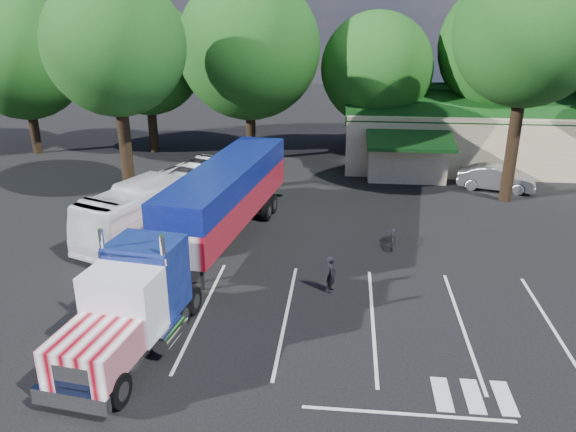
# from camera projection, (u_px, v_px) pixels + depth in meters

# --- Properties ---
(ground) EXTENTS (120.00, 120.00, 0.00)m
(ground) POSITION_uv_depth(u_px,v_px,m) (300.00, 250.00, 26.49)
(ground) COLOR black
(ground) RESTS_ON ground
(event_hall) EXTENTS (24.20, 14.12, 5.55)m
(event_hall) POSITION_uv_depth(u_px,v_px,m) (508.00, 131.00, 40.95)
(event_hall) COLOR beige
(event_hall) RESTS_ON ground
(tree_row_a) EXTENTS (9.00, 9.00, 11.68)m
(tree_row_a) POSITION_uv_depth(u_px,v_px,m) (23.00, 58.00, 41.47)
(tree_row_a) COLOR black
(tree_row_a) RESTS_ON ground
(tree_row_b) EXTENTS (8.40, 8.40, 11.35)m
(tree_row_b) POSITION_uv_depth(u_px,v_px,m) (147.00, 58.00, 41.81)
(tree_row_b) COLOR black
(tree_row_b) RESTS_ON ground
(tree_row_c) EXTENTS (10.00, 10.00, 13.05)m
(tree_row_c) POSITION_uv_depth(u_px,v_px,m) (249.00, 48.00, 39.23)
(tree_row_c) COLOR black
(tree_row_c) RESTS_ON ground
(tree_row_d) EXTENTS (8.00, 8.00, 10.60)m
(tree_row_d) POSITION_uv_depth(u_px,v_px,m) (377.00, 69.00, 40.07)
(tree_row_d) COLOR black
(tree_row_d) RESTS_ON ground
(tree_row_e) EXTENTS (9.60, 9.60, 12.90)m
(tree_row_e) POSITION_uv_depth(u_px,v_px,m) (508.00, 47.00, 39.13)
(tree_row_e) COLOR black
(tree_row_e) RESTS_ON ground
(tree_near_left) EXTENTS (7.60, 7.60, 12.65)m
(tree_near_left) POSITION_uv_depth(u_px,v_px,m) (115.00, 46.00, 29.99)
(tree_near_left) COLOR black
(tree_near_left) RESTS_ON ground
(tree_near_right) EXTENTS (8.00, 8.00, 13.50)m
(tree_near_right) POSITION_uv_depth(u_px,v_px,m) (529.00, 33.00, 29.95)
(tree_near_right) COLOR black
(tree_near_right) RESTS_ON ground
(semi_truck) EXTENTS (5.02, 19.45, 4.04)m
(semi_truck) POSITION_uv_depth(u_px,v_px,m) (208.00, 215.00, 24.44)
(semi_truck) COLOR black
(semi_truck) RESTS_ON ground
(woman) EXTENTS (0.43, 0.60, 1.54)m
(woman) POSITION_uv_depth(u_px,v_px,m) (331.00, 274.00, 22.42)
(woman) COLOR black
(woman) RESTS_ON ground
(bicycle) EXTENTS (0.88, 1.95, 0.99)m
(bicycle) POSITION_uv_depth(u_px,v_px,m) (394.00, 236.00, 26.82)
(bicycle) COLOR black
(bicycle) RESTS_ON ground
(tour_bus) EXTENTS (6.25, 10.75, 2.95)m
(tour_bus) POSITION_uv_depth(u_px,v_px,m) (165.00, 203.00, 28.39)
(tour_bus) COLOR white
(tour_bus) RESTS_ON ground
(silver_sedan) EXTENTS (4.87, 2.73, 1.52)m
(silver_sedan) POSITION_uv_depth(u_px,v_px,m) (496.00, 178.00, 34.89)
(silver_sedan) COLOR #A4A5AB
(silver_sedan) RESTS_ON ground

